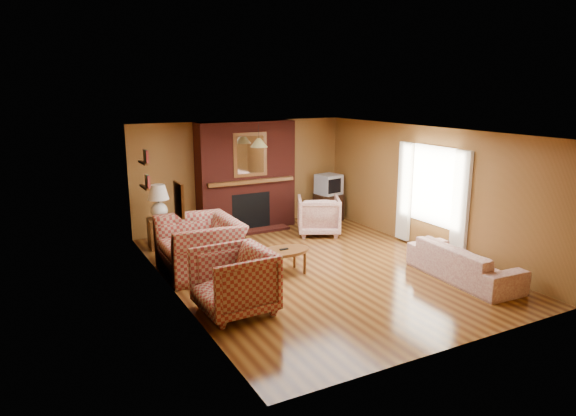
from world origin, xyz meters
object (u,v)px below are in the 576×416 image
plaid_armchair (234,281)px  tv_stand (328,207)px  plaid_loveseat (200,246)px  crt_tv (329,184)px  coffee_table (284,253)px  floral_armchair (319,215)px  table_lamp (159,200)px  fireplace (246,177)px  side_table (160,233)px  floral_sofa (464,262)px

plaid_armchair → tv_stand: (4.00, 3.84, -0.15)m
plaid_loveseat → crt_tv: crt_tv is taller
coffee_table → tv_stand: (2.66, 2.79, -0.06)m
plaid_loveseat → floral_armchair: plaid_loveseat is taller
floral_armchair → table_lamp: bearing=16.6°
table_lamp → crt_tv: 4.17m
plaid_armchair → plaid_loveseat: bearing=174.2°
coffee_table → plaid_loveseat: bearing=149.2°
plaid_armchair → table_lamp: table_lamp is taller
fireplace → plaid_loveseat: (-1.85, -2.24, -0.72)m
coffee_table → crt_tv: size_ratio=1.54×
side_table → table_lamp: (0.00, 0.00, 0.68)m
fireplace → side_table: 2.34m
fireplace → floral_armchair: (1.19, -1.15, -0.77)m
plaid_loveseat → side_table: (-0.25, 1.70, -0.17)m
floral_sofa → table_lamp: (-4.00, 4.07, 0.68)m
table_lamp → floral_sofa: bearing=-45.5°
tv_stand → crt_tv: 0.55m
coffee_table → table_lamp: table_lamp is taller
coffee_table → table_lamp: 2.92m
side_table → tv_stand: (4.15, 0.35, 0.02)m
floral_sofa → table_lamp: bearing=47.3°
crt_tv → floral_sofa: bearing=-91.9°
table_lamp → crt_tv: size_ratio=1.14×
plaid_loveseat → tv_stand: bearing=118.4°
plaid_loveseat → table_lamp: (-0.25, 1.70, 0.51)m
floral_sofa → crt_tv: 4.45m
side_table → tv_stand: tv_stand is taller
fireplace → plaid_armchair: bearing=-115.9°
side_table → crt_tv: bearing=4.7°
floral_sofa → plaid_loveseat: bearing=60.5°
floral_sofa → side_table: 5.70m
floral_armchair → plaid_loveseat: bearing=46.8°
floral_armchair → crt_tv: 1.36m
side_table → table_lamp: size_ratio=0.87×
fireplace → plaid_armchair: size_ratio=2.35×
plaid_loveseat → crt_tv: bearing=118.4°
plaid_loveseat → floral_sofa: 4.44m
plaid_loveseat → coffee_table: plaid_loveseat is taller
coffee_table → fireplace: bearing=78.4°
floral_armchair → crt_tv: crt_tv is taller
floral_armchair → coffee_table: floral_armchair is taller
plaid_armchair → floral_sofa: 3.90m
floral_sofa → coffee_table: size_ratio=2.19×
table_lamp → crt_tv: table_lamp is taller
coffee_table → tv_stand: 3.86m
plaid_armchair → table_lamp: (-0.15, 3.49, 0.51)m
plaid_loveseat → floral_sofa: plaid_loveseat is taller
coffee_table → floral_armchair: bearing=45.4°
coffee_table → tv_stand: bearing=46.3°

